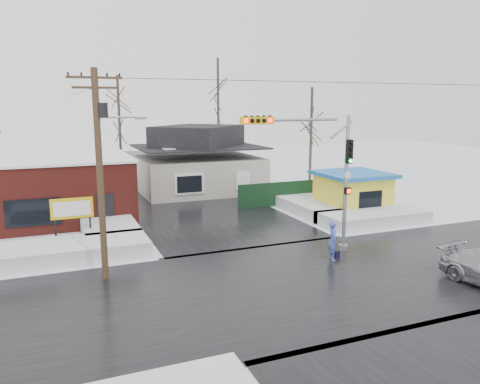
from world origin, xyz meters
name	(u,v)px	position (x,y,z in m)	size (l,w,h in m)	color
ground	(305,281)	(0.00, 0.00, 0.00)	(120.00, 120.00, 0.00)	white
road_ns	(305,280)	(0.00, 0.00, 0.01)	(10.00, 120.00, 0.02)	black
road_ew	(305,280)	(0.00, 0.00, 0.01)	(120.00, 10.00, 0.02)	black
snowbank_nw	(76,250)	(-9.00, 7.00, 0.40)	(7.00, 3.00, 0.80)	white
snowbank_ne	(373,217)	(9.00, 7.00, 0.40)	(7.00, 3.00, 0.80)	white
snowbank_nside_w	(106,223)	(-7.00, 12.00, 0.40)	(3.00, 8.00, 0.80)	white
snowbank_nside_e	(306,204)	(7.00, 12.00, 0.40)	(3.00, 8.00, 0.80)	white
traffic_signal	(320,166)	(2.43, 2.97, 4.54)	(6.05, 0.68, 7.00)	gray
utility_pole	(101,163)	(-7.93, 3.50, 5.11)	(3.15, 0.44, 9.00)	#382619
brick_building	(34,189)	(-11.00, 15.99, 2.08)	(12.20, 8.20, 4.12)	maroon
marquee_sign	(72,210)	(-9.00, 9.49, 1.92)	(2.20, 0.21, 2.55)	black
house	(198,161)	(2.00, 22.00, 2.62)	(10.40, 8.40, 5.76)	beige
kiosk	(352,192)	(9.50, 9.99, 1.46)	(4.60, 4.60, 2.88)	yellow
fence	(287,193)	(6.50, 14.00, 0.90)	(8.00, 0.12, 1.80)	black
tree_far_left	(118,99)	(-4.00, 26.00, 7.95)	(3.00, 3.00, 10.00)	#332821
tree_far_mid	(218,83)	(6.00, 28.00, 9.54)	(3.00, 3.00, 12.00)	#332821
tree_far_right	(312,108)	(12.00, 20.00, 7.16)	(3.00, 3.00, 9.00)	#332821
pedestrian	(333,241)	(2.61, 1.88, 0.97)	(0.71, 0.47, 1.95)	#465BC6
shopping_bag	(337,255)	(2.98, 2.02, 0.17)	(0.28, 0.12, 0.35)	black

